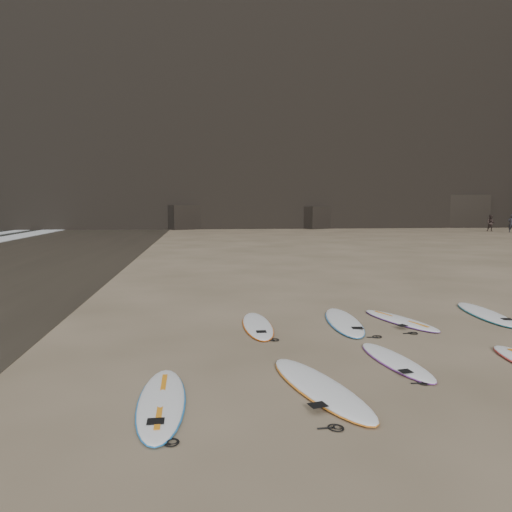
% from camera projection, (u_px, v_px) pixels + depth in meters
% --- Properties ---
extents(ground, '(240.00, 240.00, 0.00)m').
position_uv_depth(ground, '(433.00, 365.00, 8.28)').
color(ground, '#897559').
rests_on(ground, ground).
extents(headland, '(170.00, 101.00, 63.47)m').
position_uv_depth(headland, '(443.00, 42.00, 56.86)').
color(headland, black).
rests_on(headland, ground).
extents(surfboard_0, '(0.66, 2.55, 0.09)m').
position_uv_depth(surfboard_0, '(162.00, 401.00, 6.68)').
color(surfboard_0, white).
rests_on(surfboard_0, ground).
extents(surfboard_1, '(1.36, 2.84, 0.10)m').
position_uv_depth(surfboard_1, '(320.00, 386.00, 7.19)').
color(surfboard_1, white).
rests_on(surfboard_1, ground).
extents(surfboard_2, '(0.83, 2.26, 0.08)m').
position_uv_depth(surfboard_2, '(396.00, 361.00, 8.40)').
color(surfboard_2, white).
rests_on(surfboard_2, ground).
extents(surfboard_5, '(0.60, 2.47, 0.09)m').
position_uv_depth(surfboard_5, '(258.00, 325.00, 10.84)').
color(surfboard_5, white).
rests_on(surfboard_5, ground).
extents(surfboard_6, '(0.90, 2.81, 0.10)m').
position_uv_depth(surfboard_6, '(344.00, 321.00, 11.17)').
color(surfboard_6, white).
rests_on(surfboard_6, ground).
extents(surfboard_7, '(1.31, 2.41, 0.08)m').
position_uv_depth(surfboard_7, '(400.00, 320.00, 11.32)').
color(surfboard_7, white).
rests_on(surfboard_7, ground).
extents(surfboard_8, '(0.87, 2.74, 0.10)m').
position_uv_depth(surfboard_8, '(485.00, 314.00, 11.95)').
color(surfboard_8, white).
rests_on(surfboard_8, ground).
extents(person_a, '(0.72, 0.68, 1.66)m').
position_uv_depth(person_a, '(512.00, 224.00, 45.63)').
color(person_a, black).
rests_on(person_a, ground).
extents(person_b, '(0.96, 0.92, 1.57)m').
position_uv_depth(person_b, '(491.00, 223.00, 47.62)').
color(person_b, black).
rests_on(person_b, ground).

